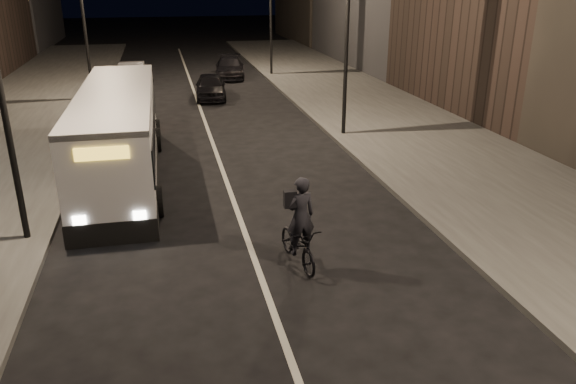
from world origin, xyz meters
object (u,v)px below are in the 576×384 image
city_bus (119,130)px  car_mid (133,72)px  car_near (211,86)px  car_far (230,67)px  streetlight_right_mid (341,6)px  streetlight_left_near (2,29)px  cyclist_on_bicycle (299,236)px

city_bus → car_mid: 18.12m
car_near → car_far: 7.04m
streetlight_right_mid → car_near: 11.34m
streetlight_right_mid → car_mid: bearing=120.9°
streetlight_left_near → car_near: size_ratio=2.01×
streetlight_left_near → car_near: bearing=70.5°
cyclist_on_bicycle → streetlight_left_near: bearing=147.6°
streetlight_right_mid → cyclist_on_bicycle: (-4.34, -10.74, -4.60)m
car_near → car_far: (1.93, 6.77, -0.02)m
car_near → streetlight_right_mid: bearing=-59.5°
cyclist_on_bicycle → car_near: cyclist_on_bicycle is taller
streetlight_left_near → car_mid: bearing=85.7°
streetlight_left_near → cyclist_on_bicycle: bearing=-23.4°
city_bus → car_near: size_ratio=2.74×
streetlight_left_near → city_bus: streetlight_left_near is taller
cyclist_on_bicycle → car_near: bearing=81.5°
streetlight_left_near → car_far: bearing=71.5°
streetlight_right_mid → car_far: size_ratio=1.76×
city_bus → cyclist_on_bicycle: bearing=-59.6°
streetlight_right_mid → city_bus: (-8.74, -3.16, -3.74)m
streetlight_left_near → city_bus: size_ratio=0.73×
streetlight_right_mid → cyclist_on_bicycle: size_ratio=3.54×
streetlight_right_mid → streetlight_left_near: same height
streetlight_right_mid → cyclist_on_bicycle: bearing=-112.0°
city_bus → cyclist_on_bicycle: city_bus is taller
streetlight_right_mid → streetlight_left_near: (-10.66, -8.00, 0.00)m
car_near → cyclist_on_bicycle: bearing=-85.0°
streetlight_left_near → car_far: streetlight_left_near is taller
streetlight_right_mid → car_mid: 18.01m
city_bus → car_near: bearing=71.6°
streetlight_right_mid → car_far: bearing=99.2°
car_near → streetlight_left_near: bearing=-105.1°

